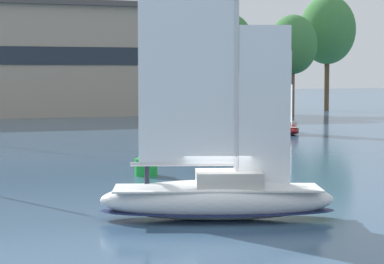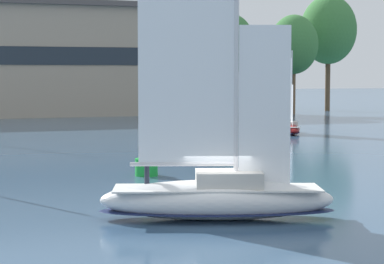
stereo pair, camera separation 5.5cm
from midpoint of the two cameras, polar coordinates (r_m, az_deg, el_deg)
name	(u,v)px [view 1 (the left image)]	position (r m, az deg, el deg)	size (l,w,h in m)	color
ground_plane	(217,219)	(29.51, 1.87, -6.67)	(400.00, 400.00, 0.00)	#385675
waterfront_building	(49,59)	(102.04, -10.89, 5.47)	(47.11, 15.24, 14.79)	tan
tree_shore_left	(293,45)	(102.10, 7.68, 6.61)	(6.52, 6.52, 13.42)	brown
tree_shore_center	(327,30)	(112.48, 10.27, 7.65)	(8.23, 8.23, 16.94)	brown
tree_shore_right	(229,44)	(98.93, 2.81, 6.69)	(6.50, 6.50, 13.38)	#4C3828
sailboat_main	(217,194)	(29.33, 1.90, -4.71)	(9.61, 5.26, 12.72)	silver
sailboat_moored_near_marina	(290,127)	(70.15, 7.47, 0.41)	(3.51, 5.78, 7.72)	maroon
channel_buoy	(146,159)	(41.63, -3.56, -2.10)	(1.27, 1.27, 2.28)	green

